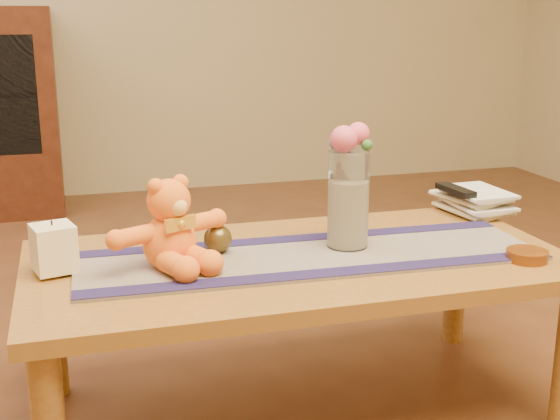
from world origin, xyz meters
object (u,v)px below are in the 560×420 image
object	(u,v)px
amber_dish	(527,255)
bronze_ball	(218,239)
teddy_bear	(169,224)
glass_vase	(348,200)
book_bottom	(452,212)
tv_remote	(456,190)
pillar_candle	(54,248)

from	to	relation	value
amber_dish	bronze_ball	bearing A→B (deg)	160.57
teddy_bear	bronze_ball	distance (m)	0.16
teddy_bear	glass_vase	world-z (taller)	glass_vase
book_bottom	amber_dish	xyz separation A→B (m)	(-0.03, -0.44, 0.00)
glass_vase	tv_remote	size ratio (longest dim) A/B	1.62
bronze_ball	tv_remote	distance (m)	0.81
teddy_bear	glass_vase	distance (m)	0.48
teddy_bear	bronze_ball	size ratio (longest dim) A/B	4.25
glass_vase	amber_dish	bearing A→B (deg)	-28.32
teddy_bear	tv_remote	world-z (taller)	teddy_bear
amber_dish	book_bottom	bearing A→B (deg)	85.85
pillar_candle	tv_remote	world-z (taller)	pillar_candle
bronze_ball	book_bottom	world-z (taller)	bronze_ball
teddy_bear	bronze_ball	world-z (taller)	teddy_bear
bronze_ball	tv_remote	bearing A→B (deg)	12.08
book_bottom	tv_remote	xyz separation A→B (m)	(0.00, -0.01, 0.07)
bronze_ball	teddy_bear	bearing A→B (deg)	-155.04
pillar_candle	bronze_ball	xyz separation A→B (m)	(0.41, 0.03, -0.02)
teddy_bear	bronze_ball	xyz separation A→B (m)	(0.13, 0.06, -0.07)
glass_vase	amber_dish	distance (m)	0.48
book_bottom	amber_dish	size ratio (longest dim) A/B	2.10
book_bottom	bronze_ball	bearing A→B (deg)	-175.44
teddy_bear	book_bottom	world-z (taller)	teddy_bear
bronze_ball	tv_remote	xyz separation A→B (m)	(0.79, 0.17, 0.04)
teddy_bear	pillar_candle	size ratio (longest dim) A/B	2.74
pillar_candle	bronze_ball	world-z (taller)	pillar_candle
tv_remote	glass_vase	bearing A→B (deg)	-159.39
glass_vase	pillar_candle	bearing A→B (deg)	178.54
pillar_candle	tv_remote	size ratio (longest dim) A/B	0.72
amber_dish	tv_remote	bearing A→B (deg)	85.64
glass_vase	tv_remote	distance (m)	0.49
pillar_candle	glass_vase	size ratio (longest dim) A/B	0.44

